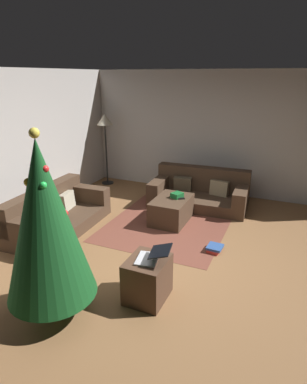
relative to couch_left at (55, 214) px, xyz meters
name	(u,v)px	position (x,y,z in m)	size (l,w,h in m)	color
ground_plane	(177,262)	(-0.18, -2.25, -0.27)	(6.40, 6.40, 0.00)	brown
corner_partition	(229,135)	(2.96, -2.25, 1.03)	(0.12, 6.40, 2.60)	#B5B0AB
couch_left	(55,214)	(0.00, 0.00, 0.00)	(1.93, 0.97, 0.70)	#473323
couch_right	(200,192)	(2.08, -1.92, 0.00)	(1.04, 1.93, 0.72)	#473323
ottoman	(171,210)	(1.08, -1.69, -0.05)	(0.87, 0.58, 0.43)	#473323
gift_box	(177,195)	(1.17, -1.75, 0.21)	(0.19, 0.16, 0.09)	#19662D
tv_remote	(180,199)	(1.12, -1.83, 0.17)	(0.05, 0.16, 0.02)	black
christmas_tree	(45,222)	(-1.68, -1.36, 0.83)	(0.94, 0.94, 2.04)	brown
side_table	(148,279)	(-1.05, -2.19, -0.01)	(0.52, 0.44, 0.51)	#4C3323
laptop	(152,256)	(-1.04, -2.24, 0.30)	(0.37, 0.43, 0.17)	silver
book_stack	(215,248)	(0.33, -2.66, -0.22)	(0.27, 0.23, 0.08)	#B7332D
corner_lamp	(105,125)	(2.51, 0.50, 1.14)	(0.36, 0.36, 1.65)	black
area_rug	(171,221)	(1.08, -1.69, -0.26)	(2.60, 2.00, 0.01)	brown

